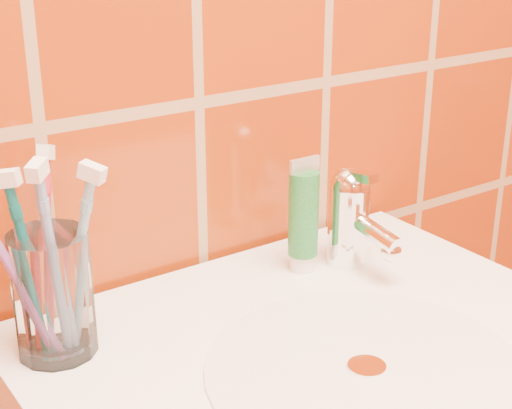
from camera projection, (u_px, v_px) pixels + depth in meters
glass_tumbler at (53, 294)px, 0.73m from camera, size 0.10×0.10×0.12m
toothpaste_tube at (303, 219)px, 0.89m from camera, size 0.04×0.03×0.14m
faucet at (351, 214)px, 0.91m from camera, size 0.05×0.11×0.12m
toothbrush_0 at (77, 261)px, 0.72m from camera, size 0.11×0.12×0.21m
toothbrush_1 at (13, 271)px, 0.69m from camera, size 0.11×0.10×0.20m
toothbrush_2 at (32, 268)px, 0.71m from camera, size 0.08×0.08×0.20m
toothbrush_3 at (54, 264)px, 0.70m from camera, size 0.08×0.08×0.21m
toothbrush_4 at (47, 249)px, 0.75m from camera, size 0.12×0.14×0.21m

